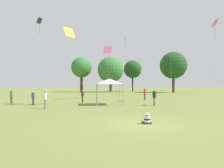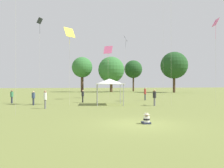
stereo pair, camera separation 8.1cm
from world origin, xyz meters
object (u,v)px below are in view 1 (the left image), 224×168
(person_standing_1, at_px, (33,97))
(person_standing_4, at_px, (82,95))
(person_standing_2, at_px, (154,96))
(distant_tree_1, at_px, (133,69))
(canopy_tent, at_px, (109,82))
(kite_8, at_px, (125,41))
(kite_7, at_px, (69,34))
(distant_tree_2, at_px, (111,70))
(kite_5, at_px, (39,25))
(distant_tree_3, at_px, (173,65))
(distant_tree_0, at_px, (81,67))
(seated_toddler, at_px, (147,119))
(person_standing_0, at_px, (145,93))
(person_standing_5, at_px, (11,95))
(kite_0, at_px, (108,51))
(person_standing_3, at_px, (45,98))
(kite_4, at_px, (215,26))

(person_standing_1, distance_m, person_standing_4, 6.00)
(person_standing_2, bearing_deg, distant_tree_1, 56.35)
(canopy_tent, bearing_deg, kite_8, 64.97)
(person_standing_2, xyz_separation_m, kite_7, (-8.70, 2.73, 6.74))
(distant_tree_2, bearing_deg, kite_5, -115.55)
(distant_tree_1, bearing_deg, kite_7, -116.13)
(person_standing_2, height_order, kite_8, kite_8)
(distant_tree_1, xyz_separation_m, distant_tree_3, (7.99, -12.90, 0.36))
(distant_tree_0, bearing_deg, kite_5, -102.57)
(kite_7, distance_m, distant_tree_3, 44.95)
(seated_toddler, height_order, person_standing_0, person_standing_0)
(person_standing_5, bearing_deg, distant_tree_1, 0.36)
(seated_toddler, relative_size, canopy_tent, 0.18)
(person_standing_1, relative_size, kite_0, 0.19)
(kite_0, xyz_separation_m, kite_5, (-9.62, -3.76, 2.34))
(person_standing_0, height_order, kite_0, kite_0)
(person_standing_5, bearing_deg, kite_5, -39.06)
(person_standing_3, distance_m, person_standing_5, 8.23)
(person_standing_5, height_order, kite_5, kite_5)
(person_standing_1, xyz_separation_m, distant_tree_1, (26.33, 45.13, 6.53))
(kite_8, bearing_deg, kite_7, -152.97)
(person_standing_5, height_order, kite_8, kite_8)
(kite_7, relative_size, distant_tree_2, 0.78)
(person_standing_1, bearing_deg, kite_5, 163.99)
(kite_8, bearing_deg, distant_tree_0, 76.40)
(kite_0, xyz_separation_m, distant_tree_0, (-0.86, 35.55, 0.16))
(seated_toddler, bearing_deg, person_standing_1, 123.10)
(person_standing_1, bearing_deg, canopy_tent, 68.81)
(person_standing_2, distance_m, distant_tree_0, 47.43)
(person_standing_4, relative_size, canopy_tent, 0.46)
(kite_0, height_order, distant_tree_3, distant_tree_3)
(person_standing_2, relative_size, person_standing_4, 1.09)
(person_standing_4, bearing_deg, kite_5, 156.93)
(canopy_tent, xyz_separation_m, distant_tree_1, (18.18, 46.38, 4.89))
(person_standing_1, relative_size, distant_tree_2, 0.14)
(kite_5, bearing_deg, distant_tree_3, -153.37)
(kite_5, bearing_deg, distant_tree_0, -115.56)
(kite_7, xyz_separation_m, distant_tree_2, (13.84, 41.19, -0.92))
(seated_toddler, distance_m, canopy_tent, 12.25)
(person_standing_3, bearing_deg, distant_tree_0, 74.97)
(kite_4, xyz_separation_m, distant_tree_2, (-0.86, 45.72, -1.49))
(person_standing_0, relative_size, person_standing_3, 1.06)
(kite_4, bearing_deg, distant_tree_3, -147.54)
(kite_0, bearing_deg, distant_tree_3, 123.47)
(kite_8, distance_m, distant_tree_3, 31.14)
(person_standing_2, bearing_deg, person_standing_5, 138.75)
(person_standing_1, xyz_separation_m, person_standing_2, (12.50, -3.50, 0.11))
(distant_tree_3, bearing_deg, person_standing_3, -132.29)
(person_standing_4, distance_m, kite_0, 9.54)
(kite_8, bearing_deg, distant_tree_1, 49.18)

